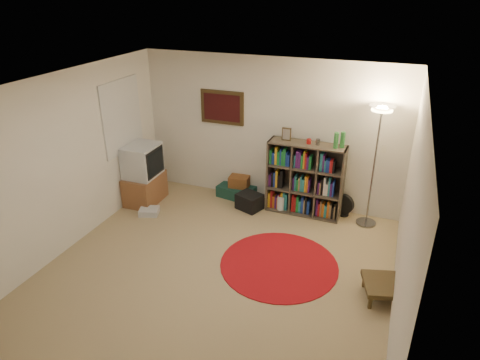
# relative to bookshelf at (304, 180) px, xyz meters

# --- Properties ---
(room) EXTENTS (4.54, 4.54, 2.54)m
(room) POSITION_rel_bookshelf_xyz_m (-0.75, -1.93, 0.66)
(room) COLOR #9A825A
(room) RESTS_ON ground
(bookshelf) EXTENTS (1.24, 0.37, 1.49)m
(bookshelf) POSITION_rel_bookshelf_xyz_m (0.00, 0.00, 0.00)
(bookshelf) COLOR #44392D
(bookshelf) RESTS_ON ground
(floor_lamp) EXTENTS (0.49, 0.49, 1.95)m
(floor_lamp) POSITION_rel_bookshelf_xyz_m (1.06, -0.01, 1.02)
(floor_lamp) COLOR gray
(floor_lamp) RESTS_ON ground
(floor_fan) EXTENTS (0.34, 0.23, 0.39)m
(floor_fan) POSITION_rel_bookshelf_xyz_m (0.67, 0.13, -0.40)
(floor_fan) COLOR black
(floor_fan) RESTS_ON ground
(tv_stand) EXTENTS (0.53, 0.74, 1.06)m
(tv_stand) POSITION_rel_bookshelf_xyz_m (-2.68, -0.60, -0.09)
(tv_stand) COLOR brown
(tv_stand) RESTS_ON ground
(dvd_box) EXTENTS (0.38, 0.34, 0.10)m
(dvd_box) POSITION_rel_bookshelf_xyz_m (-2.38, -0.99, -0.55)
(dvd_box) COLOR silver
(dvd_box) RESTS_ON ground
(suitcase) EXTENTS (0.70, 0.52, 0.21)m
(suitcase) POSITION_rel_bookshelf_xyz_m (-1.24, 0.15, -0.50)
(suitcase) COLOR #13352C
(suitcase) RESTS_ON ground
(wicker_basket) EXTENTS (0.36, 0.27, 0.20)m
(wicker_basket) POSITION_rel_bookshelf_xyz_m (-1.19, 0.14, -0.29)
(wicker_basket) COLOR brown
(wicker_basket) RESTS_ON suitcase
(duffel_bag) EXTENTS (0.48, 0.44, 0.27)m
(duffel_bag) POSITION_rel_bookshelf_xyz_m (-0.87, -0.21, -0.46)
(duffel_bag) COLOR black
(duffel_bag) RESTS_ON ground
(paper_towel) EXTENTS (0.15, 0.15, 0.27)m
(paper_towel) POSITION_rel_bookshelf_xyz_m (-0.35, -0.08, -0.47)
(paper_towel) COLOR white
(paper_towel) RESTS_ON ground
(red_rug) EXTENTS (1.63, 1.63, 0.01)m
(red_rug) POSITION_rel_bookshelf_xyz_m (0.06, -1.58, -0.59)
(red_rug) COLOR maroon
(red_rug) RESTS_ON ground
(side_table) EXTENTS (0.62, 0.62, 0.23)m
(side_table) POSITION_rel_bookshelf_xyz_m (1.45, -1.77, -0.41)
(side_table) COLOR #312311
(side_table) RESTS_ON ground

